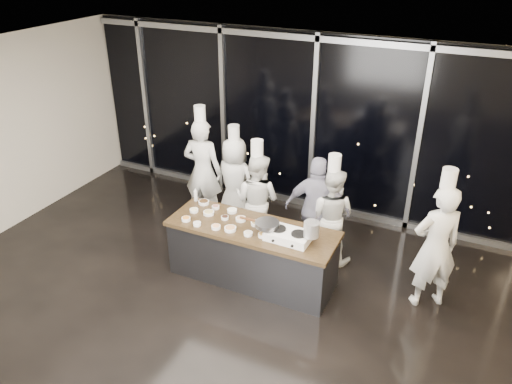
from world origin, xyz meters
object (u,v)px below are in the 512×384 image
Objects in this scene: chef_center at (257,200)px; frying_pan at (267,224)px; guest at (317,209)px; chef_left at (235,181)px; stock_pot at (311,229)px; chef_side at (436,246)px; stove at (288,235)px; chef_right at (330,215)px; demo_counter at (252,253)px; chef_far_left at (203,170)px.

frying_pan is at bearing 125.59° from chef_center.
chef_center is (-0.61, 0.99, -0.25)m from frying_pan.
guest is at bearing -173.03° from chef_center.
frying_pan is 1.19m from chef_center.
chef_center is at bearing 148.78° from chef_left.
chef_side is (1.53, 0.63, -0.21)m from stock_pot.
chef_right reaches higher than stove.
demo_counter is 1.20× the size of chef_side.
demo_counter is 1.35m from chef_right.
chef_side is (1.85, 0.63, -0.03)m from stove.
frying_pan is 0.32× the size of chef_left.
stock_pot is at bearing -10.90° from chef_side.
frying_pan is at bearing 137.30° from chef_far_left.
chef_side is (1.58, -0.45, 0.14)m from chef_right.
chef_side reaches higher than guest.
chef_left reaches higher than chef_right.
chef_right is (1.85, -0.39, -0.02)m from chef_left.
stove is 1.37m from chef_center.
guest is (2.18, -0.27, -0.11)m from chef_far_left.
demo_counter is 2.04m from chef_far_left.
stock_pot is 0.10× the size of chef_side.
frying_pan is at bearing 62.12° from guest.
guest is 1.83m from chef_side.
chef_right is (-0.06, 1.07, -0.36)m from stock_pot.
stock_pot is (0.64, 0.01, 0.08)m from frying_pan.
chef_side reaches higher than demo_counter.
guest reaches higher than stove.
chef_side is (2.17, 0.64, -0.14)m from frying_pan.
stove is 0.35× the size of chef_right.
stove reaches higher than demo_counter.
chef_left is at bearing -22.41° from guest.
chef_side is at bearing 12.78° from demo_counter.
chef_far_left is 2.41m from chef_right.
stock_pot is 0.11× the size of chef_center.
chef_left is (-1.58, 1.47, -0.16)m from stove.
guest is 0.96× the size of chef_right.
chef_center reaches higher than frying_pan.
stove is at bearing -178.77° from stock_pot.
demo_counter is 1.35× the size of chef_left.
stock_pot reaches higher than stove.
chef_right reaches higher than demo_counter.
chef_right is at bearing -175.98° from guest.
chef_side is at bearing 176.75° from chef_center.
chef_center is 1.03× the size of chef_right.
chef_side reaches higher than chef_center.
chef_left is at bearing 132.24° from frying_pan.
chef_right is at bearing -49.01° from chef_side.
chef_right is at bearing 49.63° from demo_counter.
demo_counter is 1.74m from chef_left.
stock_pot is at bearing 145.43° from chef_far_left.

